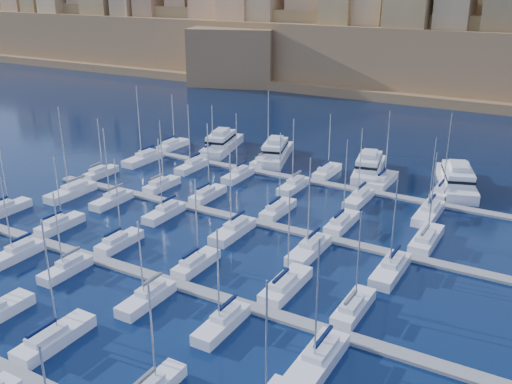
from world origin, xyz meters
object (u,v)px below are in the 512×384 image
Objects in this scene: motor_yacht_a at (222,143)px; motor_yacht_c at (369,167)px; motor_yacht_d at (457,179)px; motor_yacht_b at (275,152)px.

motor_yacht_a and motor_yacht_c have the same top height.
motor_yacht_c is at bearing -176.45° from motor_yacht_d.
motor_yacht_a is 0.89× the size of motor_yacht_d.
motor_yacht_c is (34.45, -0.02, -0.00)m from motor_yacht_a.
motor_yacht_b is at bearing -178.35° from motor_yacht_d.
motor_yacht_d is (37.28, 1.07, 0.00)m from motor_yacht_b.
motor_yacht_a is 34.45m from motor_yacht_c.
motor_yacht_b and motor_yacht_d have the same top height.
motor_yacht_b is 0.88× the size of motor_yacht_d.
motor_yacht_a is 1.00× the size of motor_yacht_c.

